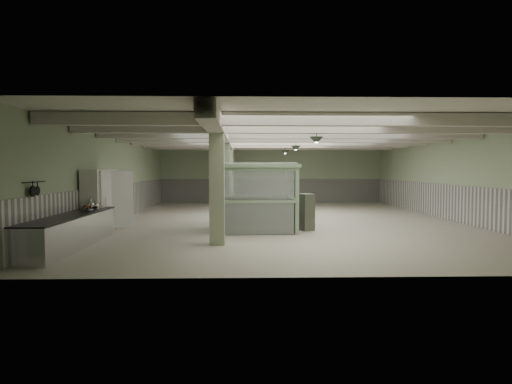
{
  "coord_description": "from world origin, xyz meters",
  "views": [
    {
      "loc": [
        -1.74,
        -19.02,
        2.19
      ],
      "look_at": [
        -1.27,
        -1.95,
        1.3
      ],
      "focal_mm": 32.0,
      "sensor_mm": 36.0,
      "label": 1
    }
  ],
  "objects_px": {
    "prep_counter": "(70,231)",
    "guard_booth": "(255,185)",
    "walkin_cooler": "(101,202)",
    "filing_cabinet": "(306,212)"
  },
  "relations": [
    {
      "from": "walkin_cooler",
      "to": "filing_cabinet",
      "type": "bearing_deg",
      "value": 2.75
    },
    {
      "from": "prep_counter",
      "to": "filing_cabinet",
      "type": "bearing_deg",
      "value": 25.45
    },
    {
      "from": "guard_booth",
      "to": "filing_cabinet",
      "type": "relative_size",
      "value": 2.32
    },
    {
      "from": "prep_counter",
      "to": "guard_booth",
      "type": "bearing_deg",
      "value": 32.28
    },
    {
      "from": "prep_counter",
      "to": "filing_cabinet",
      "type": "xyz_separation_m",
      "value": [
        6.99,
        3.33,
        0.18
      ]
    },
    {
      "from": "filing_cabinet",
      "to": "prep_counter",
      "type": "bearing_deg",
      "value": -179.18
    },
    {
      "from": "guard_booth",
      "to": "filing_cabinet",
      "type": "height_order",
      "value": "guard_booth"
    },
    {
      "from": "prep_counter",
      "to": "walkin_cooler",
      "type": "bearing_deg",
      "value": 91.61
    },
    {
      "from": "walkin_cooler",
      "to": "filing_cabinet",
      "type": "height_order",
      "value": "walkin_cooler"
    },
    {
      "from": "guard_booth",
      "to": "walkin_cooler",
      "type": "bearing_deg",
      "value": -178.85
    }
  ]
}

